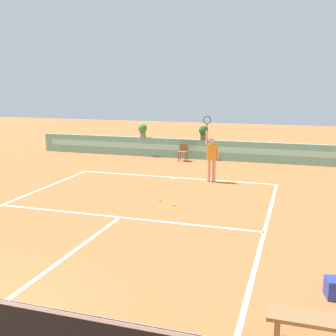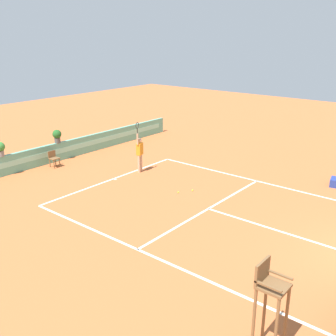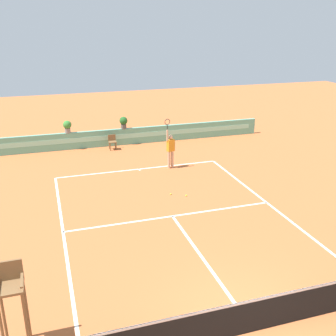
% 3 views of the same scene
% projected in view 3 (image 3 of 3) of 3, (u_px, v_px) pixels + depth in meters
% --- Properties ---
extents(ground_plane, '(60.00, 60.00, 0.00)m').
position_uv_depth(ground_plane, '(176.00, 221.00, 15.11)').
color(ground_plane, '#BC6033').
extents(court_lines, '(8.32, 11.94, 0.01)m').
position_uv_depth(court_lines, '(170.00, 213.00, 15.75)').
color(court_lines, white).
rests_on(court_lines, ground).
extents(net, '(8.92, 0.10, 1.00)m').
position_uv_depth(net, '(256.00, 314.00, 9.56)').
color(net, '#333333').
rests_on(net, ground).
extents(back_wall_barrier, '(18.00, 0.21, 1.00)m').
position_uv_depth(back_wall_barrier, '(121.00, 137.00, 24.24)').
color(back_wall_barrier, '#60A88E').
rests_on(back_wall_barrier, ground).
extents(umpire_chair, '(0.60, 0.60, 2.14)m').
position_uv_depth(umpire_chair, '(11.00, 297.00, 8.87)').
color(umpire_chair, brown).
rests_on(umpire_chair, ground).
extents(ball_kid_chair, '(0.44, 0.44, 0.85)m').
position_uv_depth(ball_kid_chair, '(112.00, 141.00, 23.40)').
color(ball_kid_chair, brown).
rests_on(ball_kid_chair, ground).
extents(tennis_player, '(0.60, 0.31, 2.58)m').
position_uv_depth(tennis_player, '(171.00, 148.00, 20.22)').
color(tennis_player, tan).
rests_on(tennis_player, ground).
extents(tennis_ball_near_baseline, '(0.07, 0.07, 0.07)m').
position_uv_depth(tennis_ball_near_baseline, '(171.00, 194.00, 17.37)').
color(tennis_ball_near_baseline, '#CCE033').
rests_on(tennis_ball_near_baseline, ground).
extents(tennis_ball_mid_court, '(0.07, 0.07, 0.07)m').
position_uv_depth(tennis_ball_mid_court, '(186.00, 195.00, 17.23)').
color(tennis_ball_mid_court, '#CCE033').
rests_on(tennis_ball_mid_court, ground).
extents(potted_plant_left, '(0.48, 0.48, 0.72)m').
position_uv_depth(potted_plant_left, '(67.00, 126.00, 23.05)').
color(potted_plant_left, gray).
rests_on(potted_plant_left, back_wall_barrier).
extents(potted_plant_centre, '(0.48, 0.48, 0.72)m').
position_uv_depth(potted_plant_centre, '(123.00, 122.00, 23.98)').
color(potted_plant_centre, '#514C47').
rests_on(potted_plant_centre, back_wall_barrier).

